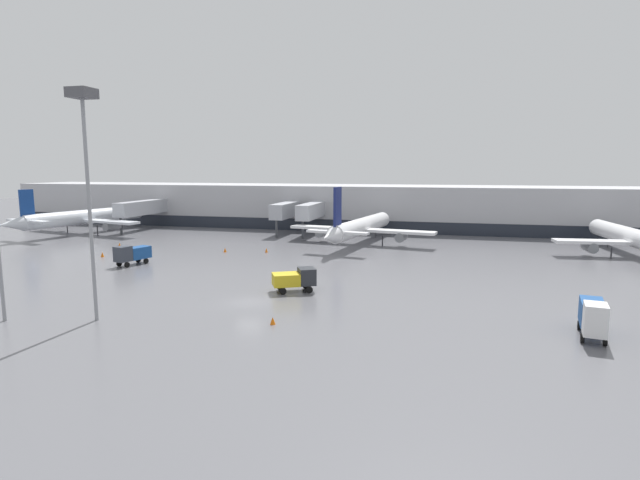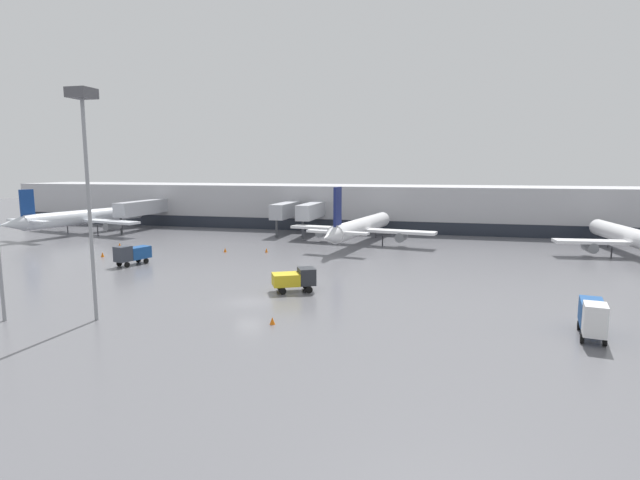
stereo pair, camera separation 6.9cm
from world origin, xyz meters
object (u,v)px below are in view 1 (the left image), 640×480
parked_jet_1 (638,239)px  traffic_cone_0 (102,254)px  service_truck_1 (132,254)px  traffic_cone_4 (225,250)px  parked_jet_0 (84,217)px  traffic_cone_1 (273,321)px  service_truck_2 (295,278)px  traffic_cone_2 (119,244)px  traffic_cone_3 (266,250)px  parked_jet_2 (360,227)px  apron_light_mast_5 (85,140)px  service_truck_0 (593,316)px

parked_jet_1 → traffic_cone_0: 76.20m
service_truck_1 → traffic_cone_4: size_ratio=7.56×
parked_jet_0 → traffic_cone_1: parked_jet_0 is taller
traffic_cone_4 → service_truck_2: bearing=-49.6°
service_truck_1 → traffic_cone_2: (-11.69, 13.31, -1.22)m
traffic_cone_0 → traffic_cone_4: (15.26, 8.24, -0.02)m
service_truck_1 → traffic_cone_3: 19.35m
service_truck_1 → service_truck_2: 26.35m
parked_jet_2 → traffic_cone_4: (-18.61, -12.50, -2.64)m
parked_jet_2 → traffic_cone_2: size_ratio=50.56×
parked_jet_2 → service_truck_1: parked_jet_2 is taller
traffic_cone_2 → parked_jet_0: bearing=144.4°
parked_jet_0 → traffic_cone_1: size_ratio=53.12×
traffic_cone_2 → parked_jet_1: bearing=6.5°
parked_jet_1 → traffic_cone_1: size_ratio=56.95×
parked_jet_1 → parked_jet_2: parked_jet_2 is taller
traffic_cone_1 → traffic_cone_3: bearing=111.3°
parked_jet_0 → parked_jet_1: parked_jet_1 is taller
apron_light_mast_5 → traffic_cone_0: bearing=127.0°
traffic_cone_0 → traffic_cone_4: size_ratio=1.06×
service_truck_1 → traffic_cone_4: bearing=164.5°
traffic_cone_3 → traffic_cone_4: traffic_cone_3 is taller
parked_jet_2 → service_truck_0: 48.00m
traffic_cone_3 → service_truck_0: bearing=-38.8°
service_truck_2 → service_truck_1: bearing=134.3°
parked_jet_0 → traffic_cone_4: (35.34, -12.54, -2.87)m
parked_jet_2 → traffic_cone_0: size_ratio=42.86×
traffic_cone_3 → service_truck_2: bearing=-62.6°
service_truck_2 → traffic_cone_1: 11.09m
parked_jet_0 → service_truck_2: (52.90, -33.18, -1.83)m
traffic_cone_0 → traffic_cone_2: traffic_cone_0 is taller
service_truck_2 → traffic_cone_3: bearing=90.0°
traffic_cone_0 → traffic_cone_4: 17.34m
traffic_cone_3 → traffic_cone_2: bearing=-179.2°
parked_jet_2 → service_truck_1: (-26.06, -24.86, -1.45)m
parked_jet_0 → traffic_cone_3: bearing=-92.6°
traffic_cone_1 → traffic_cone_4: traffic_cone_4 is taller
service_truck_2 → traffic_cone_0: (-32.82, 12.41, -1.02)m
traffic_cone_0 → traffic_cone_1: traffic_cone_0 is taller
parked_jet_1 → service_truck_2: parked_jet_1 is taller
service_truck_2 → traffic_cone_4: size_ratio=7.07×
traffic_cone_2 → traffic_cone_3: (25.32, 0.37, 0.03)m
service_truck_0 → traffic_cone_0: size_ratio=7.65×
traffic_cone_1 → traffic_cone_3: traffic_cone_3 is taller
service_truck_1 → traffic_cone_3: bearing=150.7°
parked_jet_1 → apron_light_mast_5: 71.05m
traffic_cone_1 → apron_light_mast_5: 20.87m
traffic_cone_3 → traffic_cone_0: bearing=-156.0°
service_truck_0 → apron_light_mast_5: 41.67m
parked_jet_0 → service_truck_2: size_ratio=6.74×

